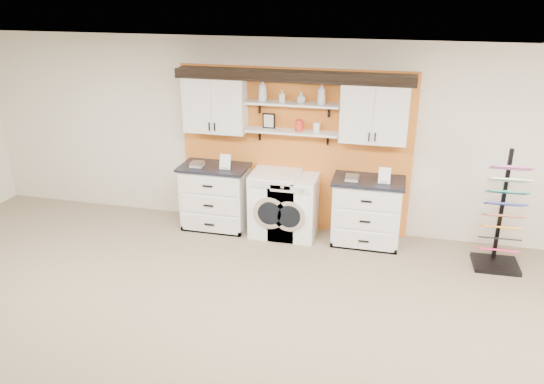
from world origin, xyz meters
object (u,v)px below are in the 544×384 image
(washer, at_px, (275,203))
(dryer, at_px, (294,206))
(base_cabinet_right, at_px, (367,211))
(sample_rack, at_px, (501,231))
(base_cabinet_left, at_px, (216,196))

(washer, distance_m, dryer, 0.28)
(washer, bearing_deg, base_cabinet_right, 0.14)
(dryer, relative_size, sample_rack, 0.58)
(dryer, xyz_separation_m, sample_rack, (2.78, -0.27, 0.05))
(base_cabinet_left, relative_size, dryer, 1.10)
(dryer, bearing_deg, sample_rack, -5.63)
(washer, distance_m, sample_rack, 3.08)
(dryer, height_order, sample_rack, sample_rack)
(base_cabinet_left, distance_m, sample_rack, 4.00)
(sample_rack, bearing_deg, base_cabinet_left, 174.36)
(base_cabinet_left, bearing_deg, washer, -0.21)
(washer, relative_size, dryer, 1.05)
(washer, xyz_separation_m, sample_rack, (3.07, -0.27, 0.03))
(base_cabinet_left, distance_m, dryer, 1.21)
(base_cabinet_right, bearing_deg, dryer, -179.82)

